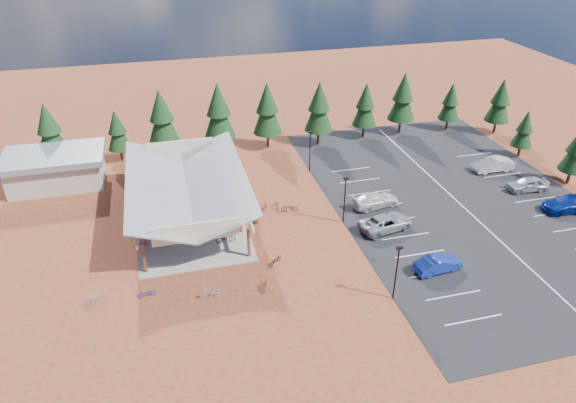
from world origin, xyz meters
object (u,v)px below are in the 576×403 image
Objects in this scene: bike_3 at (174,189)px; bike_12 at (275,260)px; trash_bin_0 at (256,219)px; car_2 at (386,222)px; lamp_post_0 at (397,269)px; car_7 at (569,204)px; lamp_post_1 at (345,197)px; bike_7 at (195,178)px; bike_11 at (266,284)px; bike_0 at (169,240)px; bike_1 at (179,217)px; bike_13 at (211,292)px; bike_pavilion at (187,184)px; bike_16 at (289,208)px; outbuilding at (56,169)px; bike_15 at (264,208)px; car_1 at (438,264)px; car_8 at (528,184)px; car_9 at (493,165)px; car_3 at (375,200)px; bike_6 at (214,197)px; bike_9 at (94,299)px; lamp_post_2 at (310,148)px; bike_14 at (277,204)px; bike_5 at (206,216)px; bike_2 at (165,203)px; bike_4 at (225,238)px; bike_10 at (147,293)px; trash_bin_1 at (247,209)px.

bike_3 is 17.30m from bike_12.
trash_bin_0 is 0.16× the size of car_2.
lamp_post_0 is 25.14m from car_7.
lamp_post_1 reaches higher than trash_bin_0.
bike_11 is (3.81, -20.72, -0.10)m from bike_7.
trash_bin_0 is at bearing -96.17° from car_7.
bike_0 is 4.00m from bike_1.
bike_pavilion is at bearing -178.19° from bike_13.
lamp_post_0 reaches higher than bike_16.
outbuilding is 1.99× the size of car_2.
bike_pavilion is 10.88m from bike_16.
bike_15 is 0.38× the size of car_1.
bike_0 is at bearing -161.78° from bike_13.
car_8 is 0.93× the size of car_9.
bike_16 is at bearing -132.93° from bike_7.
lamp_post_1 is at bearing -13.50° from trash_bin_0.
car_3 is at bearing 25.56° from lamp_post_1.
car_9 is (35.12, -6.14, 0.30)m from bike_7.
bike_6 reaches higher than bike_9.
lamp_post_2 is (0.00, 24.00, 0.00)m from lamp_post_0.
car_3 reaches higher than bike_14.
bike_0 is at bearing 128.99° from bike_5.
bike_16 is 10.13m from car_2.
bike_15 is 12.72m from car_2.
lamp_post_2 is at bearing -92.62° from bike_2.
bike_4 is at bearing -120.85° from bike_1.
bike_3 is at bearing -24.06° from outbuilding.
trash_bin_0 is 0.59× the size of bike_10.
trash_bin_0 is 4.10m from bike_16.
bike_3 is (1.15, 2.74, 0.03)m from bike_2.
bike_5 is 11.93m from bike_13.
bike_2 is 0.32× the size of car_2.
car_1 reaches higher than bike_11.
bike_1 reaches higher than bike_15.
bike_5 is at bearing -171.15° from trash_bin_1.
car_9 is (29.72, 11.45, 0.46)m from bike_12.
bike_9 is at bearing -74.84° from car_8.
trash_bin_1 is 0.55× the size of bike_15.
outbuilding is at bearing 50.90° from bike_3.
trash_bin_0 is 10.32m from bike_2.
bike_2 is 6.19m from bike_7.
car_3 is (33.37, -13.91, -1.23)m from outbuilding.
bike_6 is (-3.45, 5.49, 0.09)m from trash_bin_0.
car_3 is at bearing -101.85° from bike_6.
bike_7 is at bearing -12.78° from outbuilding.
bike_9 is 0.31× the size of car_3.
bike_11 is at bearing -68.84° from bike_pavilion.
car_7 is (35.81, -11.40, 0.32)m from bike_6.
bike_pavilion reaches higher than car_3.
lamp_post_2 is at bearing 7.39° from car_1.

